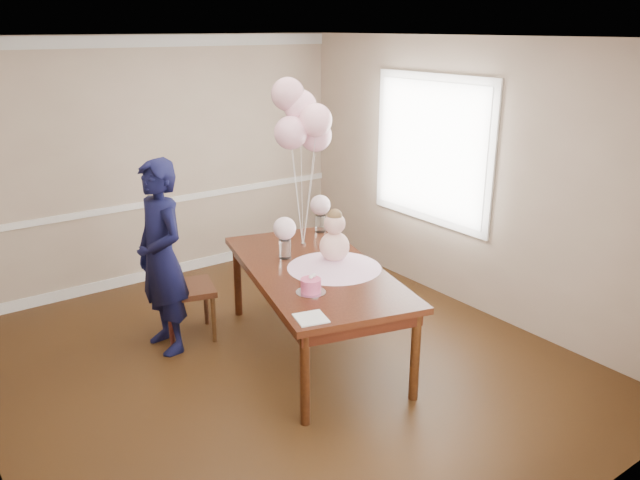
# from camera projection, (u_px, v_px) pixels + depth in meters

# --- Properties ---
(floor) EXTENTS (4.50, 5.00, 0.00)m
(floor) POSITION_uv_depth(u_px,v_px,m) (281.00, 364.00, 5.42)
(floor) COLOR black
(floor) RESTS_ON ground
(ceiling) EXTENTS (4.50, 5.00, 0.02)m
(ceiling) POSITION_uv_depth(u_px,v_px,m) (273.00, 38.00, 4.54)
(ceiling) COLOR white
(ceiling) RESTS_ON wall_back
(wall_back) EXTENTS (4.50, 0.02, 2.70)m
(wall_back) POSITION_uv_depth(u_px,v_px,m) (157.00, 162.00, 6.89)
(wall_back) COLOR tan
(wall_back) RESTS_ON floor
(wall_front) EXTENTS (4.50, 0.02, 2.70)m
(wall_front) POSITION_uv_depth(u_px,v_px,m) (549.00, 334.00, 3.06)
(wall_front) COLOR tan
(wall_front) RESTS_ON floor
(wall_right) EXTENTS (0.02, 5.00, 2.70)m
(wall_right) POSITION_uv_depth(u_px,v_px,m) (468.00, 177.00, 6.23)
(wall_right) COLOR tan
(wall_right) RESTS_ON floor
(chair_rail_trim) EXTENTS (4.50, 0.02, 0.07)m
(chair_rail_trim) POSITION_uv_depth(u_px,v_px,m) (160.00, 202.00, 7.03)
(chair_rail_trim) COLOR white
(chair_rail_trim) RESTS_ON wall_back
(crown_molding) EXTENTS (4.50, 0.02, 0.12)m
(crown_molding) POSITION_uv_depth(u_px,v_px,m) (147.00, 41.00, 6.47)
(crown_molding) COLOR silver
(crown_molding) RESTS_ON wall_back
(baseboard_trim) EXTENTS (4.50, 0.02, 0.12)m
(baseboard_trim) POSITION_uv_depth(u_px,v_px,m) (166.00, 271.00, 7.30)
(baseboard_trim) COLOR white
(baseboard_trim) RESTS_ON floor
(window_frame) EXTENTS (0.02, 1.66, 1.56)m
(window_frame) POSITION_uv_depth(u_px,v_px,m) (431.00, 150.00, 6.53)
(window_frame) COLOR white
(window_frame) RESTS_ON wall_right
(window_blinds) EXTENTS (0.01, 1.50, 1.40)m
(window_blinds) POSITION_uv_depth(u_px,v_px,m) (430.00, 150.00, 6.52)
(window_blinds) COLOR silver
(window_blinds) RESTS_ON wall_right
(dining_table_top) EXTENTS (1.58, 2.35, 0.05)m
(dining_table_top) POSITION_uv_depth(u_px,v_px,m) (315.00, 271.00, 5.38)
(dining_table_top) COLOR black
(dining_table_top) RESTS_ON table_leg_fl
(table_apron) EXTENTS (1.45, 2.22, 0.11)m
(table_apron) POSITION_uv_depth(u_px,v_px,m) (315.00, 279.00, 5.41)
(table_apron) COLOR black
(table_apron) RESTS_ON table_leg_fl
(table_leg_fl) EXTENTS (0.09, 0.09, 0.75)m
(table_leg_fl) POSITION_uv_depth(u_px,v_px,m) (305.00, 379.00, 4.48)
(table_leg_fl) COLOR black
(table_leg_fl) RESTS_ON floor
(table_leg_fr) EXTENTS (0.09, 0.09, 0.75)m
(table_leg_fr) POSITION_uv_depth(u_px,v_px,m) (415.00, 356.00, 4.79)
(table_leg_fr) COLOR black
(table_leg_fr) RESTS_ON floor
(table_leg_bl) EXTENTS (0.09, 0.09, 0.75)m
(table_leg_bl) POSITION_uv_depth(u_px,v_px,m) (238.00, 280.00, 6.23)
(table_leg_bl) COLOR black
(table_leg_bl) RESTS_ON floor
(table_leg_br) EXTENTS (0.09, 0.09, 0.75)m
(table_leg_br) POSITION_uv_depth(u_px,v_px,m) (322.00, 268.00, 6.54)
(table_leg_br) COLOR black
(table_leg_br) RESTS_ON floor
(baby_skirt) EXTENTS (1.00, 1.00, 0.11)m
(baby_skirt) POSITION_uv_depth(u_px,v_px,m) (334.00, 262.00, 5.36)
(baby_skirt) COLOR #F4B3DD
(baby_skirt) RESTS_ON dining_table_top
(baby_torso) EXTENTS (0.26, 0.26, 0.26)m
(baby_torso) POSITION_uv_depth(u_px,v_px,m) (334.00, 246.00, 5.32)
(baby_torso) COLOR #FB9EBC
(baby_torso) RESTS_ON baby_skirt
(baby_head) EXTENTS (0.18, 0.18, 0.18)m
(baby_head) POSITION_uv_depth(u_px,v_px,m) (335.00, 224.00, 5.25)
(baby_head) COLOR beige
(baby_head) RESTS_ON baby_torso
(baby_hair) EXTENTS (0.13, 0.13, 0.13)m
(baby_hair) POSITION_uv_depth(u_px,v_px,m) (335.00, 216.00, 5.23)
(baby_hair) COLOR brown
(baby_hair) RESTS_ON baby_head
(cake_platter) EXTENTS (0.29, 0.29, 0.01)m
(cake_platter) POSITION_uv_depth(u_px,v_px,m) (311.00, 292.00, 4.87)
(cake_platter) COLOR silver
(cake_platter) RESTS_ON dining_table_top
(birthday_cake) EXTENTS (0.20, 0.20, 0.11)m
(birthday_cake) POSITION_uv_depth(u_px,v_px,m) (311.00, 285.00, 4.85)
(birthday_cake) COLOR #D54374
(birthday_cake) RESTS_ON cake_platter
(cake_flower_a) EXTENTS (0.03, 0.03, 0.03)m
(cake_flower_a) POSITION_uv_depth(u_px,v_px,m) (311.00, 277.00, 4.83)
(cake_flower_a) COLOR white
(cake_flower_a) RESTS_ON birthday_cake
(cake_flower_b) EXTENTS (0.03, 0.03, 0.03)m
(cake_flower_b) POSITION_uv_depth(u_px,v_px,m) (314.00, 276.00, 4.86)
(cake_flower_b) COLOR white
(cake_flower_b) RESTS_ON birthday_cake
(rose_vase_near) EXTENTS (0.13, 0.13, 0.17)m
(rose_vase_near) POSITION_uv_depth(u_px,v_px,m) (285.00, 249.00, 5.57)
(rose_vase_near) COLOR white
(rose_vase_near) RESTS_ON dining_table_top
(roses_near) EXTENTS (0.20, 0.20, 0.20)m
(roses_near) POSITION_uv_depth(u_px,v_px,m) (285.00, 228.00, 5.51)
(roses_near) COLOR white
(roses_near) RESTS_ON rose_vase_near
(rose_vase_far) EXTENTS (0.13, 0.13, 0.17)m
(rose_vase_far) POSITION_uv_depth(u_px,v_px,m) (320.00, 224.00, 6.29)
(rose_vase_far) COLOR silver
(rose_vase_far) RESTS_ON dining_table_top
(roses_far) EXTENTS (0.20, 0.20, 0.20)m
(roses_far) POSITION_uv_depth(u_px,v_px,m) (320.00, 205.00, 6.22)
(roses_far) COLOR white
(roses_far) RESTS_ON rose_vase_far
(napkin) EXTENTS (0.26, 0.26, 0.01)m
(napkin) POSITION_uv_depth(u_px,v_px,m) (311.00, 318.00, 4.44)
(napkin) COLOR silver
(napkin) RESTS_ON dining_table_top
(balloon_weight) EXTENTS (0.05, 0.05, 0.02)m
(balloon_weight) POSITION_uv_depth(u_px,v_px,m) (303.00, 244.00, 5.93)
(balloon_weight) COLOR silver
(balloon_weight) RESTS_ON dining_table_top
(balloon_a) EXTENTS (0.30, 0.30, 0.30)m
(balloon_a) POSITION_uv_depth(u_px,v_px,m) (291.00, 133.00, 5.54)
(balloon_a) COLOR #EEA8BD
(balloon_a) RESTS_ON balloon_ribbon_a
(balloon_b) EXTENTS (0.30, 0.30, 0.30)m
(balloon_b) POSITION_uv_depth(u_px,v_px,m) (315.00, 120.00, 5.53)
(balloon_b) COLOR #FFB4C4
(balloon_b) RESTS_ON balloon_ribbon_b
(balloon_c) EXTENTS (0.30, 0.30, 0.30)m
(balloon_c) POSITION_uv_depth(u_px,v_px,m) (300.00, 106.00, 5.61)
(balloon_c) COLOR #FFB4CA
(balloon_c) RESTS_ON balloon_ribbon_c
(balloon_d) EXTENTS (0.30, 0.30, 0.30)m
(balloon_d) POSITION_uv_depth(u_px,v_px,m) (288.00, 94.00, 5.56)
(balloon_d) COLOR #D999A7
(balloon_d) RESTS_ON balloon_ribbon_d
(balloon_e) EXTENTS (0.30, 0.30, 0.30)m
(balloon_e) POSITION_uv_depth(u_px,v_px,m) (316.00, 135.00, 5.73)
(balloon_e) COLOR #FAB1C8
(balloon_e) RESTS_ON balloon_ribbon_e
(balloon_ribbon_a) EXTENTS (0.10, 0.03, 0.90)m
(balloon_ribbon_a) POSITION_uv_depth(u_px,v_px,m) (297.00, 199.00, 5.76)
(balloon_ribbon_a) COLOR white
(balloon_ribbon_a) RESTS_ON balloon_weight
(balloon_ribbon_b) EXTENTS (0.09, 0.08, 1.00)m
(balloon_ribbon_b) POSITION_uv_depth(u_px,v_px,m) (309.00, 193.00, 5.76)
(balloon_ribbon_b) COLOR silver
(balloon_ribbon_b) RESTS_ON balloon_weight
(balloon_ribbon_c) EXTENTS (0.05, 0.09, 1.11)m
(balloon_ribbon_c) POSITION_uv_depth(u_px,v_px,m) (302.00, 185.00, 5.79)
(balloon_ribbon_c) COLOR white
(balloon_ribbon_c) RESTS_ON balloon_weight
(balloon_ribbon_d) EXTENTS (0.06, 0.13, 1.22)m
(balloon_ribbon_d) POSITION_uv_depth(u_px,v_px,m) (296.00, 180.00, 5.77)
(balloon_ribbon_d) COLOR white
(balloon_ribbon_d) RESTS_ON balloon_weight
(balloon_ribbon_e) EXTENTS (0.17, 0.04, 0.83)m
(balloon_ribbon_e) POSITION_uv_depth(u_px,v_px,m) (309.00, 199.00, 5.85)
(balloon_ribbon_e) COLOR white
(balloon_ribbon_e) RESTS_ON balloon_weight
(dining_chair_seat) EXTENTS (0.58, 0.58, 0.05)m
(dining_chair_seat) POSITION_uv_depth(u_px,v_px,m) (187.00, 289.00, 5.76)
(dining_chair_seat) COLOR #3D1D10
(dining_chair_seat) RESTS_ON chair_leg_fl
(chair_leg_fl) EXTENTS (0.05, 0.05, 0.46)m
(chair_leg_fl) POSITION_uv_depth(u_px,v_px,m) (171.00, 326.00, 5.60)
(chair_leg_fl) COLOR #3D1410
(chair_leg_fl) RESTS_ON floor
(chair_leg_fr) EXTENTS (0.05, 0.05, 0.46)m
(chair_leg_fr) POSITION_uv_depth(u_px,v_px,m) (214.00, 319.00, 5.73)
(chair_leg_fr) COLOR #3C2210
(chair_leg_fr) RESTS_ON floor
(chair_leg_bl) EXTENTS (0.05, 0.05, 0.46)m
(chair_leg_bl) POSITION_uv_depth(u_px,v_px,m) (166.00, 308.00, 5.94)
(chair_leg_bl) COLOR #381F0F
(chair_leg_bl) RESTS_ON floor
(chair_leg_br) EXTENTS (0.05, 0.05, 0.46)m
(chair_leg_br) POSITION_uv_depth(u_px,v_px,m) (206.00, 302.00, 6.07)
(chair_leg_br) COLOR #391B0F
(chair_leg_br) RESTS_ON floor
(chair_back_post_l) EXTENTS (0.05, 0.05, 0.60)m
(chair_back_post_l) POSITION_uv_depth(u_px,v_px,m) (164.00, 268.00, 5.41)
(chair_back_post_l) COLOR #38180F
(chair_back_post_l) RESTS_ON dining_chair_seat
(chair_back_post_r) EXTENTS (0.05, 0.05, 0.60)m
(chair_back_post_r) POSITION_uv_depth(u_px,v_px,m) (159.00, 254.00, 5.75)
(chair_back_post_r) COLOR #391F0F
(chair_back_post_r) RESTS_ON dining_chair_seat
(chair_slat_low) EXTENTS (0.14, 0.42, 0.05)m
(chair_slat_low) POSITION_uv_depth(u_px,v_px,m) (162.00, 274.00, 5.63)
(chair_slat_low) COLOR #3C2010
(chair_slat_low) RESTS_ON dining_chair_seat
(chair_slat_mid) EXTENTS (0.14, 0.42, 0.05)m
(chair_slat_mid) POSITION_uv_depth(u_px,v_px,m) (161.00, 256.00, 5.57)
(chair_slat_mid) COLOR #3C1510
(chair_slat_mid) RESTS_ON dining_chair_seat
(chair_slat_top) EXTENTS (0.14, 0.42, 0.05)m
(chair_slat_top) POSITION_uv_depth(u_px,v_px,m) (159.00, 238.00, 5.52)
(chair_slat_top) COLOR #3B1C10
(chair_slat_top) RESTS_ON dining_chair_seat
(woman) EXTENTS (0.47, 0.66, 1.74)m
(woman) POSITION_uv_depth(u_px,v_px,m) (161.00, 258.00, 5.43)
(woman) COLOR black
(woman) RESTS_ON floor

